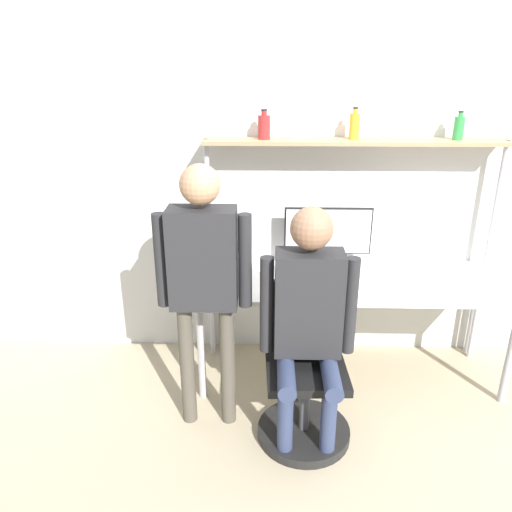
{
  "coord_description": "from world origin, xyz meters",
  "views": [
    {
      "loc": [
        -0.57,
        -2.74,
        2.14
      ],
      "look_at": [
        -0.64,
        -0.09,
        1.1
      ],
      "focal_mm": 35.0,
      "sensor_mm": 36.0,
      "label": 1
    }
  ],
  "objects_px": {
    "bottle_amber": "(354,126)",
    "bottle_red": "(264,127)",
    "office_chair": "(304,391)",
    "laptop": "(308,278)",
    "bottle_green": "(459,128)",
    "monitor": "(328,234)",
    "cell_phone": "(351,291)",
    "person_seated": "(309,311)",
    "person_standing": "(203,269)"
  },
  "relations": [
    {
      "from": "cell_phone",
      "to": "person_seated",
      "type": "bearing_deg",
      "value": -123.08
    },
    {
      "from": "laptop",
      "to": "bottle_green",
      "type": "height_order",
      "value": "bottle_green"
    },
    {
      "from": "laptop",
      "to": "bottle_amber",
      "type": "xyz_separation_m",
      "value": [
        0.3,
        0.38,
        0.93
      ]
    },
    {
      "from": "monitor",
      "to": "bottle_red",
      "type": "bearing_deg",
      "value": 176.33
    },
    {
      "from": "laptop",
      "to": "cell_phone",
      "type": "relative_size",
      "value": 2.16
    },
    {
      "from": "laptop",
      "to": "bottle_green",
      "type": "xyz_separation_m",
      "value": [
        0.97,
        0.38,
        0.92
      ]
    },
    {
      "from": "person_seated",
      "to": "bottle_red",
      "type": "relative_size",
      "value": 7.48
    },
    {
      "from": "cell_phone",
      "to": "bottle_amber",
      "type": "bearing_deg",
      "value": 87.55
    },
    {
      "from": "office_chair",
      "to": "bottle_red",
      "type": "distance_m",
      "value": 1.7
    },
    {
      "from": "cell_phone",
      "to": "bottle_red",
      "type": "xyz_separation_m",
      "value": [
        -0.57,
        0.44,
        0.98
      ]
    },
    {
      "from": "office_chair",
      "to": "bottle_amber",
      "type": "bearing_deg",
      "value": 69.11
    },
    {
      "from": "monitor",
      "to": "bottle_green",
      "type": "xyz_separation_m",
      "value": [
        0.82,
        0.03,
        0.73
      ]
    },
    {
      "from": "laptop",
      "to": "office_chair",
      "type": "xyz_separation_m",
      "value": [
        -0.04,
        -0.49,
        -0.52
      ]
    },
    {
      "from": "bottle_amber",
      "to": "bottle_green",
      "type": "bearing_deg",
      "value": 0.0
    },
    {
      "from": "monitor",
      "to": "cell_phone",
      "type": "distance_m",
      "value": 0.49
    },
    {
      "from": "monitor",
      "to": "person_seated",
      "type": "distance_m",
      "value": 0.92
    },
    {
      "from": "cell_phone",
      "to": "person_seated",
      "type": "relative_size",
      "value": 0.1
    },
    {
      "from": "person_standing",
      "to": "person_seated",
      "type": "bearing_deg",
      "value": -13.51
    },
    {
      "from": "monitor",
      "to": "cell_phone",
      "type": "relative_size",
      "value": 4.09
    },
    {
      "from": "cell_phone",
      "to": "office_chair",
      "type": "bearing_deg",
      "value": -126.0
    },
    {
      "from": "office_chair",
      "to": "bottle_amber",
      "type": "xyz_separation_m",
      "value": [
        0.33,
        0.87,
        1.45
      ]
    },
    {
      "from": "office_chair",
      "to": "bottle_green",
      "type": "relative_size",
      "value": 5.15
    },
    {
      "from": "office_chair",
      "to": "person_seated",
      "type": "relative_size",
      "value": 0.66
    },
    {
      "from": "monitor",
      "to": "office_chair",
      "type": "xyz_separation_m",
      "value": [
        -0.19,
        -0.84,
        -0.71
      ]
    },
    {
      "from": "bottle_amber",
      "to": "person_standing",
      "type": "bearing_deg",
      "value": -139.91
    },
    {
      "from": "bottle_amber",
      "to": "bottle_red",
      "type": "bearing_deg",
      "value": 180.0
    },
    {
      "from": "person_seated",
      "to": "person_standing",
      "type": "xyz_separation_m",
      "value": [
        -0.59,
        0.14,
        0.19
      ]
    },
    {
      "from": "person_seated",
      "to": "monitor",
      "type": "bearing_deg",
      "value": 77.82
    },
    {
      "from": "cell_phone",
      "to": "person_seated",
      "type": "xyz_separation_m",
      "value": [
        -0.31,
        -0.48,
        0.1
      ]
    },
    {
      "from": "laptop",
      "to": "bottle_green",
      "type": "relative_size",
      "value": 1.76
    },
    {
      "from": "cell_phone",
      "to": "office_chair",
      "type": "xyz_separation_m",
      "value": [
        -0.31,
        -0.43,
        -0.46
      ]
    },
    {
      "from": "cell_phone",
      "to": "bottle_amber",
      "type": "xyz_separation_m",
      "value": [
        0.02,
        0.44,
        0.99
      ]
    },
    {
      "from": "monitor",
      "to": "person_seated",
      "type": "relative_size",
      "value": 0.43
    },
    {
      "from": "person_standing",
      "to": "bottle_green",
      "type": "relative_size",
      "value": 8.92
    },
    {
      "from": "bottle_amber",
      "to": "bottle_red",
      "type": "height_order",
      "value": "bottle_amber"
    },
    {
      "from": "monitor",
      "to": "bottle_amber",
      "type": "distance_m",
      "value": 0.76
    },
    {
      "from": "monitor",
      "to": "bottle_amber",
      "type": "relative_size",
      "value": 2.96
    },
    {
      "from": "monitor",
      "to": "office_chair",
      "type": "bearing_deg",
      "value": -102.95
    },
    {
      "from": "monitor",
      "to": "office_chair",
      "type": "distance_m",
      "value": 1.11
    },
    {
      "from": "cell_phone",
      "to": "bottle_amber",
      "type": "relative_size",
      "value": 0.72
    },
    {
      "from": "bottle_amber",
      "to": "bottle_red",
      "type": "distance_m",
      "value": 0.59
    },
    {
      "from": "laptop",
      "to": "bottle_amber",
      "type": "bearing_deg",
      "value": 51.76
    },
    {
      "from": "monitor",
      "to": "laptop",
      "type": "relative_size",
      "value": 1.9
    },
    {
      "from": "office_chair",
      "to": "person_standing",
      "type": "height_order",
      "value": "person_standing"
    },
    {
      "from": "office_chair",
      "to": "bottle_green",
      "type": "distance_m",
      "value": 1.96
    },
    {
      "from": "monitor",
      "to": "laptop",
      "type": "distance_m",
      "value": 0.42
    },
    {
      "from": "cell_phone",
      "to": "bottle_red",
      "type": "relative_size",
      "value": 0.78
    },
    {
      "from": "laptop",
      "to": "office_chair",
      "type": "height_order",
      "value": "laptop"
    },
    {
      "from": "laptop",
      "to": "bottle_amber",
      "type": "height_order",
      "value": "bottle_amber"
    },
    {
      "from": "cell_phone",
      "to": "bottle_green",
      "type": "distance_m",
      "value": 1.28
    }
  ]
}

